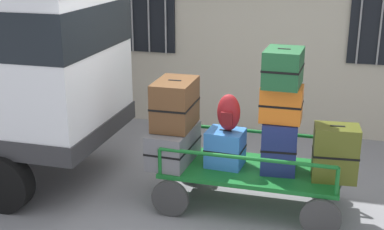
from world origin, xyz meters
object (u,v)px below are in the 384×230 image
at_px(suitcase_left_bottom, 174,145).
at_px(luggage_cart, 250,176).
at_px(suitcase_left_middle, 175,104).
at_px(suitcase_center_top, 283,68).
at_px(suitcase_center_middle, 281,104).
at_px(suitcase_midleft_bottom, 225,148).
at_px(suitcase_center_bottom, 279,146).
at_px(suitcase_midright_bottom, 335,153).
at_px(backpack, 229,113).

bearing_deg(suitcase_left_bottom, luggage_cart, 2.11).
distance_m(suitcase_left_middle, suitcase_center_top, 1.37).
bearing_deg(suitcase_center_middle, suitcase_midleft_bottom, -179.22).
xyz_separation_m(suitcase_center_bottom, suitcase_midright_bottom, (0.63, -0.07, 0.01)).
bearing_deg(suitcase_center_bottom, suitcase_midleft_bottom, -178.13).
bearing_deg(suitcase_center_top, suitcase_midright_bottom, -3.83).
distance_m(luggage_cart, suitcase_midright_bottom, 1.03).
height_order(suitcase_left_bottom, suitcase_center_bottom, suitcase_center_bottom).
relative_size(suitcase_center_middle, suitcase_center_top, 0.84).
bearing_deg(suitcase_left_bottom, suitcase_center_middle, 2.42).
bearing_deg(suitcase_center_middle, suitcase_left_middle, 179.11).
xyz_separation_m(suitcase_center_top, suitcase_midright_bottom, (0.63, -0.04, -0.92)).
bearing_deg(suitcase_center_bottom, suitcase_left_middle, 179.66).
bearing_deg(suitcase_center_middle, suitcase_center_bottom, 90.00).
height_order(luggage_cart, suitcase_midleft_bottom, suitcase_midleft_bottom).
bearing_deg(luggage_cart, suitcase_center_bottom, 5.55).
bearing_deg(suitcase_center_bottom, suitcase_center_middle, -90.00).
distance_m(suitcase_left_bottom, backpack, 0.80).
bearing_deg(luggage_cart, suitcase_midright_bottom, -2.27).
relative_size(luggage_cart, suitcase_center_top, 3.84).
distance_m(suitcase_left_middle, suitcase_center_middle, 1.27).
distance_m(luggage_cart, backpack, 0.82).
bearing_deg(suitcase_center_bottom, backpack, -177.54).
bearing_deg(suitcase_midright_bottom, suitcase_midleft_bottom, 177.85).
relative_size(luggage_cart, suitcase_left_middle, 3.18).
height_order(luggage_cart, suitcase_center_bottom, suitcase_center_bottom).
bearing_deg(suitcase_midleft_bottom, suitcase_midright_bottom, -2.15).
height_order(suitcase_center_top, backpack, suitcase_center_top).
height_order(suitcase_left_middle, suitcase_center_top, suitcase_center_top).
bearing_deg(suitcase_midright_bottom, luggage_cart, 177.73).
distance_m(suitcase_midright_bottom, backpack, 1.28).
bearing_deg(suitcase_center_middle, suitcase_center_top, -90.00).
distance_m(suitcase_left_bottom, suitcase_midleft_bottom, 0.63).
distance_m(suitcase_center_bottom, suitcase_center_middle, 0.52).
relative_size(suitcase_center_top, suitcase_midright_bottom, 0.88).
xyz_separation_m(luggage_cart, suitcase_center_top, (0.32, 0.00, 1.34)).
relative_size(luggage_cart, suitcase_center_middle, 4.55).
bearing_deg(backpack, suitcase_center_middle, 1.31).
bearing_deg(suitcase_left_middle, suitcase_midright_bottom, -2.29).
bearing_deg(luggage_cart, suitcase_midleft_bottom, 178.18).
height_order(suitcase_left_middle, suitcase_center_bottom, suitcase_left_middle).
xyz_separation_m(suitcase_left_bottom, suitcase_center_top, (1.26, 0.04, 1.03)).
xyz_separation_m(suitcase_midleft_bottom, suitcase_center_top, (0.63, -0.01, 1.02)).
xyz_separation_m(suitcase_midleft_bottom, suitcase_midright_bottom, (1.26, -0.05, 0.09)).
distance_m(suitcase_left_middle, backpack, 0.66).
xyz_separation_m(suitcase_left_middle, suitcase_center_middle, (1.26, -0.02, 0.11)).
bearing_deg(suitcase_center_top, backpack, 179.99).
bearing_deg(suitcase_left_bottom, suitcase_center_top, 1.80).
bearing_deg(suitcase_center_bottom, suitcase_left_bottom, -177.03).
distance_m(suitcase_center_top, backpack, 0.83).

